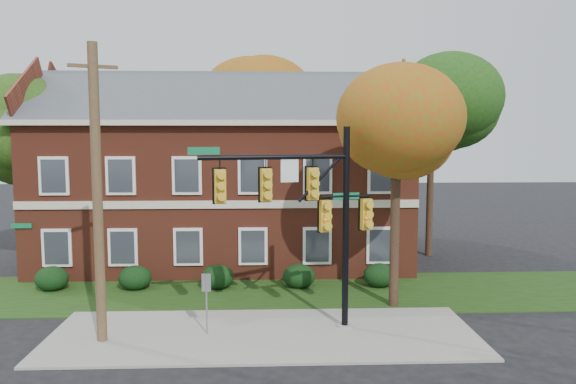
{
  "coord_description": "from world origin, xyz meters",
  "views": [
    {
      "loc": [
        0.09,
        -16.94,
        6.58
      ],
      "look_at": [
        0.88,
        3.0,
        4.55
      ],
      "focal_mm": 35.0,
      "sensor_mm": 36.0,
      "label": 1
    }
  ],
  "objects_px": {
    "hedge_far_left": "(52,279)",
    "tree_far_rear": "(254,100)",
    "tree_near_right": "(403,133)",
    "apartment_building": "(225,166)",
    "hedge_left": "(135,278)",
    "hedge_center": "(217,277)",
    "tree_left_rear": "(22,133)",
    "tree_right_rear": "(439,106)",
    "hedge_right": "(299,276)",
    "hedge_far_right": "(379,275)",
    "traffic_signal": "(311,206)",
    "utility_pole": "(97,194)",
    "sign_post": "(206,294)"
  },
  "relations": [
    {
      "from": "tree_left_rear",
      "to": "tree_right_rear",
      "type": "bearing_deg",
      "value": 5.36
    },
    {
      "from": "tree_far_rear",
      "to": "utility_pole",
      "type": "relative_size",
      "value": 1.23
    },
    {
      "from": "hedge_far_left",
      "to": "apartment_building",
      "type": "bearing_deg",
      "value": 36.89
    },
    {
      "from": "apartment_building",
      "to": "sign_post",
      "type": "bearing_deg",
      "value": -89.28
    },
    {
      "from": "hedge_far_left",
      "to": "tree_far_rear",
      "type": "bearing_deg",
      "value": 57.5
    },
    {
      "from": "traffic_signal",
      "to": "hedge_left",
      "type": "bearing_deg",
      "value": 127.99
    },
    {
      "from": "hedge_far_left",
      "to": "hedge_right",
      "type": "relative_size",
      "value": 1.0
    },
    {
      "from": "hedge_left",
      "to": "tree_left_rear",
      "type": "bearing_deg",
      "value": 146.41
    },
    {
      "from": "tree_near_right",
      "to": "utility_pole",
      "type": "bearing_deg",
      "value": -162.22
    },
    {
      "from": "hedge_center",
      "to": "hedge_right",
      "type": "bearing_deg",
      "value": 0.0
    },
    {
      "from": "hedge_far_right",
      "to": "tree_near_right",
      "type": "height_order",
      "value": "tree_near_right"
    },
    {
      "from": "hedge_center",
      "to": "hedge_right",
      "type": "distance_m",
      "value": 3.5
    },
    {
      "from": "tree_far_rear",
      "to": "hedge_center",
      "type": "bearing_deg",
      "value": -95.85
    },
    {
      "from": "hedge_left",
      "to": "traffic_signal",
      "type": "distance_m",
      "value": 9.7
    },
    {
      "from": "sign_post",
      "to": "traffic_signal",
      "type": "bearing_deg",
      "value": 8.39
    },
    {
      "from": "tree_right_rear",
      "to": "tree_left_rear",
      "type": "bearing_deg",
      "value": -174.64
    },
    {
      "from": "hedge_far_right",
      "to": "tree_far_rear",
      "type": "relative_size",
      "value": 0.12
    },
    {
      "from": "hedge_far_left",
      "to": "tree_near_right",
      "type": "bearing_deg",
      "value": -11.27
    },
    {
      "from": "tree_near_right",
      "to": "hedge_center",
      "type": "bearing_deg",
      "value": 158.58
    },
    {
      "from": "tree_right_rear",
      "to": "sign_post",
      "type": "xyz_separation_m",
      "value": [
        -11.18,
        -11.81,
        -6.7
      ]
    },
    {
      "from": "hedge_far_left",
      "to": "utility_pole",
      "type": "bearing_deg",
      "value": -57.85
    },
    {
      "from": "tree_near_right",
      "to": "tree_right_rear",
      "type": "distance_m",
      "value": 9.94
    },
    {
      "from": "tree_left_rear",
      "to": "tree_right_rear",
      "type": "distance_m",
      "value": 21.19
    },
    {
      "from": "hedge_far_left",
      "to": "hedge_right",
      "type": "bearing_deg",
      "value": 0.0
    },
    {
      "from": "apartment_building",
      "to": "traffic_signal",
      "type": "height_order",
      "value": "apartment_building"
    },
    {
      "from": "tree_near_right",
      "to": "apartment_building",
      "type": "bearing_deg",
      "value": 131.77
    },
    {
      "from": "hedge_far_right",
      "to": "traffic_signal",
      "type": "height_order",
      "value": "traffic_signal"
    },
    {
      "from": "hedge_left",
      "to": "tree_right_rear",
      "type": "height_order",
      "value": "tree_right_rear"
    },
    {
      "from": "hedge_far_left",
      "to": "sign_post",
      "type": "bearing_deg",
      "value": -38.61
    },
    {
      "from": "tree_right_rear",
      "to": "utility_pole",
      "type": "bearing_deg",
      "value": -139.67
    },
    {
      "from": "hedge_far_left",
      "to": "hedge_far_right",
      "type": "distance_m",
      "value": 14.0
    },
    {
      "from": "apartment_building",
      "to": "hedge_center",
      "type": "height_order",
      "value": "apartment_building"
    },
    {
      "from": "tree_left_rear",
      "to": "tree_right_rear",
      "type": "relative_size",
      "value": 0.84
    },
    {
      "from": "hedge_center",
      "to": "tree_near_right",
      "type": "relative_size",
      "value": 0.16
    },
    {
      "from": "tree_left_rear",
      "to": "tree_far_rear",
      "type": "xyz_separation_m",
      "value": [
        11.07,
        8.96,
        2.16
      ]
    },
    {
      "from": "hedge_far_right",
      "to": "sign_post",
      "type": "height_order",
      "value": "sign_post"
    },
    {
      "from": "hedge_left",
      "to": "hedge_center",
      "type": "height_order",
      "value": "same"
    },
    {
      "from": "hedge_far_left",
      "to": "tree_left_rear",
      "type": "bearing_deg",
      "value": 123.42
    },
    {
      "from": "tree_near_right",
      "to": "tree_far_rear",
      "type": "relative_size",
      "value": 0.74
    },
    {
      "from": "hedge_left",
      "to": "hedge_center",
      "type": "bearing_deg",
      "value": 0.0
    },
    {
      "from": "tree_left_rear",
      "to": "utility_pole",
      "type": "height_order",
      "value": "utility_pole"
    },
    {
      "from": "apartment_building",
      "to": "hedge_far_right",
      "type": "bearing_deg",
      "value": -36.89
    },
    {
      "from": "utility_pole",
      "to": "sign_post",
      "type": "height_order",
      "value": "utility_pole"
    },
    {
      "from": "hedge_far_right",
      "to": "tree_left_rear",
      "type": "relative_size",
      "value": 0.16
    },
    {
      "from": "tree_right_rear",
      "to": "tree_near_right",
      "type": "bearing_deg",
      "value": -114.58
    },
    {
      "from": "hedge_center",
      "to": "traffic_signal",
      "type": "relative_size",
      "value": 0.2
    },
    {
      "from": "hedge_right",
      "to": "traffic_signal",
      "type": "distance_m",
      "value": 6.65
    },
    {
      "from": "tree_right_rear",
      "to": "tree_far_rear",
      "type": "height_order",
      "value": "tree_far_rear"
    },
    {
      "from": "apartment_building",
      "to": "tree_left_rear",
      "type": "bearing_deg",
      "value": -173.46
    },
    {
      "from": "tree_right_rear",
      "to": "hedge_right",
      "type": "bearing_deg",
      "value": -141.98
    }
  ]
}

